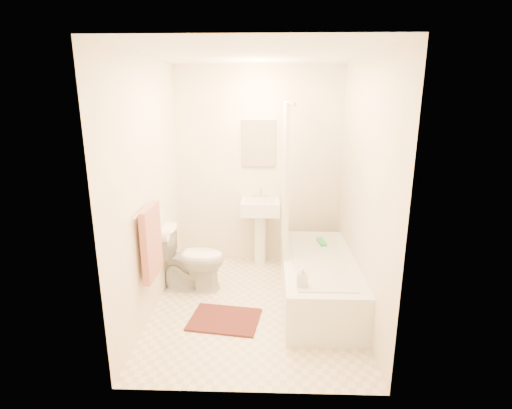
{
  "coord_description": "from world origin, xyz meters",
  "views": [
    {
      "loc": [
        0.13,
        -3.6,
        2.07
      ],
      "look_at": [
        0.0,
        0.25,
        1.0
      ],
      "focal_mm": 28.0,
      "sensor_mm": 36.0,
      "label": 1
    }
  ],
  "objects_px": {
    "bathtub": "(318,280)",
    "bath_mat": "(225,319)",
    "sink": "(260,230)",
    "soap_bottle": "(302,277)",
    "toilet": "(192,258)"
  },
  "relations": [
    {
      "from": "bathtub",
      "to": "bath_mat",
      "type": "distance_m",
      "value": 1.04
    },
    {
      "from": "sink",
      "to": "soap_bottle",
      "type": "bearing_deg",
      "value": -75.96
    },
    {
      "from": "toilet",
      "to": "soap_bottle",
      "type": "bearing_deg",
      "value": -124.48
    },
    {
      "from": "soap_bottle",
      "to": "bathtub",
      "type": "bearing_deg",
      "value": 70.43
    },
    {
      "from": "toilet",
      "to": "sink",
      "type": "bearing_deg",
      "value": -44.74
    },
    {
      "from": "toilet",
      "to": "soap_bottle",
      "type": "height_order",
      "value": "toilet"
    },
    {
      "from": "toilet",
      "to": "bath_mat",
      "type": "height_order",
      "value": "toilet"
    },
    {
      "from": "toilet",
      "to": "bathtub",
      "type": "bearing_deg",
      "value": -97.49
    },
    {
      "from": "toilet",
      "to": "bathtub",
      "type": "height_order",
      "value": "toilet"
    },
    {
      "from": "sink",
      "to": "bathtub",
      "type": "distance_m",
      "value": 1.12
    },
    {
      "from": "toilet",
      "to": "bath_mat",
      "type": "bearing_deg",
      "value": -144.86
    },
    {
      "from": "toilet",
      "to": "sink",
      "type": "xyz_separation_m",
      "value": [
        0.73,
        0.68,
        0.1
      ]
    },
    {
      "from": "soap_bottle",
      "to": "toilet",
      "type": "bearing_deg",
      "value": 143.32
    },
    {
      "from": "bathtub",
      "to": "soap_bottle",
      "type": "bearing_deg",
      "value": -109.57
    },
    {
      "from": "soap_bottle",
      "to": "sink",
      "type": "bearing_deg",
      "value": 104.72
    }
  ]
}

